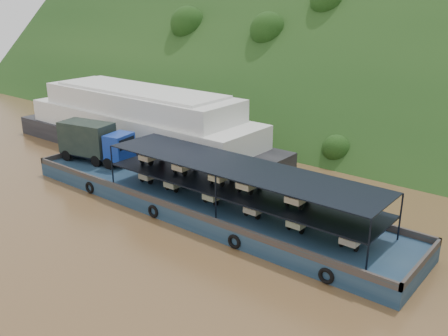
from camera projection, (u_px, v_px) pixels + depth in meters
The scene contains 4 objects.
ground at pixel (220, 223), 38.17m from camera, with size 160.00×160.00×0.00m, color brown.
hillside at pixel (395, 129), 64.63m from camera, with size 140.00×28.00×28.00m, color #173714.
cargo_barge at pixel (187, 191), 41.08m from camera, with size 35.03×7.18×4.97m.
passenger_ferry at pixel (141, 124), 54.71m from camera, with size 34.60×8.79×7.00m.
Camera 1 is at (21.97, -26.76, 16.61)m, focal length 40.00 mm.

